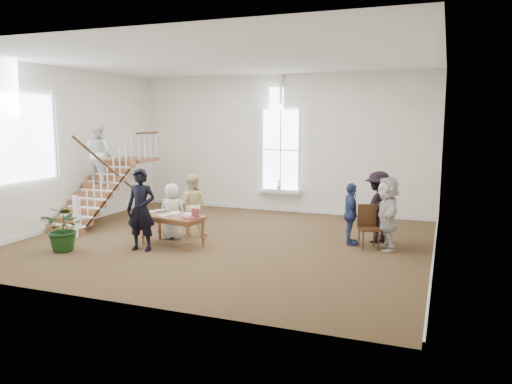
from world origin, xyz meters
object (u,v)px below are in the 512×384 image
at_px(elderly_woman, 172,211).
at_px(person_yellow, 192,205).
at_px(police_officer, 141,210).
at_px(woman_cluster_a, 351,214).
at_px(woman_cluster_b, 378,207).
at_px(side_chair, 368,224).
at_px(floor_plant, 64,228).
at_px(woman_cluster_c, 388,213).
at_px(library_table, 173,219).

bearing_deg(elderly_woman, person_yellow, -127.43).
relative_size(police_officer, woman_cluster_a, 1.26).
bearing_deg(woman_cluster_a, woman_cluster_b, -66.59).
bearing_deg(woman_cluster_a, side_chair, -124.67).
bearing_deg(police_officer, person_yellow, 69.85).
relative_size(floor_plant, side_chair, 1.04).
bearing_deg(elderly_woman, woman_cluster_c, -177.40).
xyz_separation_m(elderly_woman, floor_plant, (-1.74, -1.97, -0.18)).
height_order(library_table, woman_cluster_c, woman_cluster_c).
relative_size(woman_cluster_b, floor_plant, 1.65).
distance_m(police_officer, woman_cluster_c, 5.79).
xyz_separation_m(library_table, floor_plant, (-2.10, -1.38, -0.12)).
distance_m(woman_cluster_b, floor_plant, 7.59).
relative_size(police_officer, elderly_woman, 1.34).
bearing_deg(elderly_woman, side_chair, -176.29).
bearing_deg(person_yellow, woman_cluster_a, 171.11).
xyz_separation_m(woman_cluster_a, woman_cluster_b, (0.60, 0.45, 0.13)).
bearing_deg(woman_cluster_c, person_yellow, -105.75).
height_order(library_table, elderly_woman, elderly_woman).
bearing_deg(floor_plant, side_chair, 23.33).
bearing_deg(woman_cluster_b, woman_cluster_a, -17.86).
bearing_deg(person_yellow, police_officer, 60.66).
bearing_deg(woman_cluster_b, woman_cluster_c, 60.05).
xyz_separation_m(elderly_woman, woman_cluster_b, (5.00, 1.49, 0.18)).
bearing_deg(floor_plant, woman_cluster_b, 27.22).
xyz_separation_m(woman_cluster_a, woman_cluster_c, (0.90, -0.20, 0.11)).
xyz_separation_m(person_yellow, woman_cluster_b, (4.70, 0.99, 0.08)).
relative_size(person_yellow, side_chair, 1.56).
xyz_separation_m(person_yellow, floor_plant, (-2.04, -2.47, -0.28)).
height_order(elderly_woman, side_chair, elderly_woman).
xyz_separation_m(police_officer, woman_cluster_a, (4.50, 2.29, -0.20)).
relative_size(woman_cluster_c, side_chair, 1.67).
height_order(police_officer, person_yellow, police_officer).
distance_m(woman_cluster_c, floor_plant, 7.59).
distance_m(woman_cluster_a, floor_plant, 6.84).
xyz_separation_m(elderly_woman, side_chair, (4.85, 0.87, -0.13)).
xyz_separation_m(library_table, elderly_woman, (-0.36, 0.59, 0.05)).
xyz_separation_m(woman_cluster_a, floor_plant, (-6.14, -3.02, -0.22)).
relative_size(woman_cluster_b, side_chair, 1.71).
xyz_separation_m(person_yellow, woman_cluster_c, (5.00, 0.34, 0.06)).
bearing_deg(woman_cluster_a, floor_plant, 102.71).
bearing_deg(woman_cluster_c, elderly_woman, -100.63).
distance_m(person_yellow, woman_cluster_a, 4.13).
bearing_deg(person_yellow, floor_plant, 33.97).
distance_m(elderly_woman, side_chair, 4.93).
height_order(police_officer, elderly_woman, police_officer).
xyz_separation_m(woman_cluster_c, side_chair, (-0.45, 0.03, -0.29)).
relative_size(person_yellow, woman_cluster_c, 0.94).
distance_m(library_table, side_chair, 4.72).
distance_m(police_officer, side_chair, 5.40).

